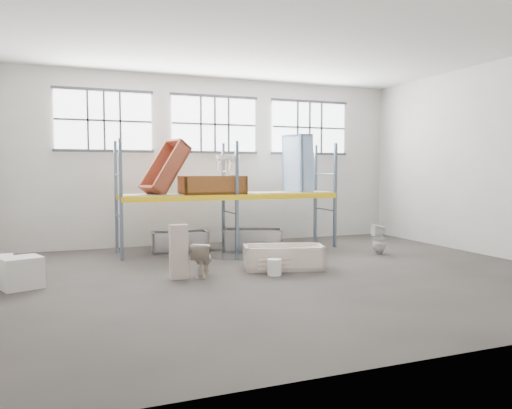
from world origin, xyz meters
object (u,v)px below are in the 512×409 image
toilet_beige (202,259)px  blue_tub_upright (298,164)px  bucket (274,267)px  carton_near (21,273)px  steel_tub_left (180,241)px  cistern_tall (179,252)px  steel_tub_right (253,240)px  toilet_white (379,239)px  rust_tub_flat (212,185)px  bathtub_beige (284,257)px

toilet_beige → blue_tub_upright: blue_tub_upright is taller
bucket → carton_near: 4.96m
steel_tub_left → blue_tub_upright: size_ratio=0.86×
bucket → cistern_tall: bearing=168.0°
toilet_beige → steel_tub_right: 3.52m
blue_tub_upright → carton_near: (-7.25, -3.01, -2.10)m
toilet_beige → steel_tub_right: (2.20, 2.75, -0.06)m
cistern_tall → toilet_white: size_ratio=1.40×
blue_tub_upright → carton_near: size_ratio=2.51×
steel_tub_right → rust_tub_flat: rust_tub_flat is taller
rust_tub_flat → toilet_beige: bearing=-110.4°
bathtub_beige → bucket: bearing=-113.6°
toilet_beige → steel_tub_left: (0.27, 3.32, -0.08)m
rust_tub_flat → toilet_white: bearing=-25.6°
toilet_beige → steel_tub_left: size_ratio=0.48×
steel_tub_right → blue_tub_upright: blue_tub_upright is taller
bathtub_beige → steel_tub_left: bearing=133.6°
rust_tub_flat → carton_near: rust_tub_flat is taller
toilet_beige → cistern_tall: (-0.51, -0.05, 0.20)m
steel_tub_left → blue_tub_upright: (3.52, -0.10, 2.12)m
bathtub_beige → rust_tub_flat: rust_tub_flat is taller
steel_tub_left → carton_near: 4.86m
toilet_beige → cistern_tall: cistern_tall is taller
rust_tub_flat → blue_tub_upright: 2.78m
toilet_white → carton_near: 8.62m
steel_tub_left → steel_tub_right: size_ratio=0.92×
blue_tub_upright → carton_near: blue_tub_upright is taller
bucket → toilet_white: bearing=21.7°
rust_tub_flat → blue_tub_upright: bearing=6.1°
toilet_white → bucket: bearing=-54.8°
cistern_tall → steel_tub_left: (0.78, 3.37, -0.28)m
toilet_white → steel_tub_right: bearing=-107.5°
blue_tub_upright → bucket: blue_tub_upright is taller
bathtub_beige → cistern_tall: cistern_tall is taller
rust_tub_flat → carton_near: size_ratio=2.52×
cistern_tall → blue_tub_upright: size_ratio=0.64×
bathtub_beige → blue_tub_upright: bearing=75.2°
bucket → steel_tub_left: bearing=107.3°
toilet_beige → toilet_white: toilet_white is taller
cistern_tall → steel_tub_right: size_ratio=0.69×
toilet_beige → rust_tub_flat: rust_tub_flat is taller
toilet_beige → carton_near: toilet_beige is taller
steel_tub_left → bucket: size_ratio=4.33×
bucket → blue_tub_upright: bearing=57.6°
steel_tub_right → blue_tub_upright: bearing=16.2°
cistern_tall → steel_tub_left: cistern_tall is taller
toilet_beige → bucket: toilet_beige is taller
steel_tub_left → cistern_tall: bearing=-103.1°
steel_tub_right → carton_near: 6.21m
cistern_tall → rust_tub_flat: (1.60, 2.97, 1.26)m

